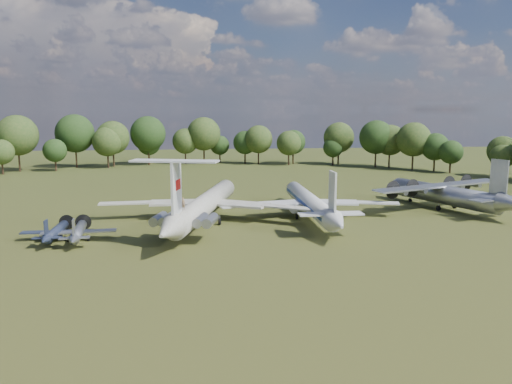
{
  "coord_description": "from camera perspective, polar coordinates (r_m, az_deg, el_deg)",
  "views": [
    {
      "loc": [
        -3.05,
        -75.39,
        17.62
      ],
      "look_at": [
        5.96,
        0.27,
        5.0
      ],
      "focal_mm": 35.0,
      "sensor_mm": 36.0,
      "label": 1
    }
  ],
  "objects": [
    {
      "name": "person_on_il62",
      "position": [
        66.82,
        -8.35,
        -1.32
      ],
      "size": [
        0.68,
        0.52,
        1.67
      ],
      "primitive_type": "imported",
      "rotation": [
        0.0,
        0.0,
        2.92
      ],
      "color": "#9C774F",
      "rests_on": "il62_airliner"
    },
    {
      "name": "ground",
      "position": [
        77.48,
        -4.37,
        -3.77
      ],
      "size": [
        300.0,
        300.0,
        0.0
      ],
      "primitive_type": "plane",
      "color": "#1F3612",
      "rests_on": "ground"
    },
    {
      "name": "il62_airliner",
      "position": [
        79.26,
        -5.78,
        -1.84
      ],
      "size": [
        45.43,
        52.94,
        4.47
      ],
      "primitive_type": null,
      "rotation": [
        0.0,
        0.0,
        -0.26
      ],
      "color": "silver",
      "rests_on": "ground"
    },
    {
      "name": "an12_transport",
      "position": [
        95.46,
        20.62,
        -0.54
      ],
      "size": [
        38.86,
        40.78,
        4.27
      ],
      "primitive_type": null,
      "rotation": [
        0.0,
        0.0,
        0.37
      ],
      "color": "#A4A6AC",
      "rests_on": "ground"
    },
    {
      "name": "small_prop_northwest",
      "position": [
        71.86,
        -19.62,
        -4.54
      ],
      "size": [
        11.22,
        14.41,
        1.97
      ],
      "primitive_type": null,
      "rotation": [
        0.0,
        0.0,
        0.11
      ],
      "color": "#919498",
      "rests_on": "ground"
    },
    {
      "name": "tu104_jet",
      "position": [
        82.41,
        6.18,
        -1.59
      ],
      "size": [
        29.99,
        39.84,
        3.96
      ],
      "primitive_type": null,
      "rotation": [
        0.0,
        0.0,
        -0.01
      ],
      "color": "silver",
      "rests_on": "ground"
    },
    {
      "name": "small_prop_west",
      "position": [
        73.23,
        -21.88,
        -4.45
      ],
      "size": [
        9.54,
        12.97,
        1.89
      ],
      "primitive_type": null,
      "rotation": [
        0.0,
        0.0,
        -0.01
      ],
      "color": "black",
      "rests_on": "ground"
    }
  ]
}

